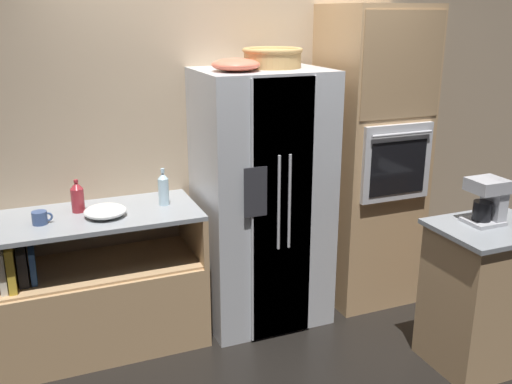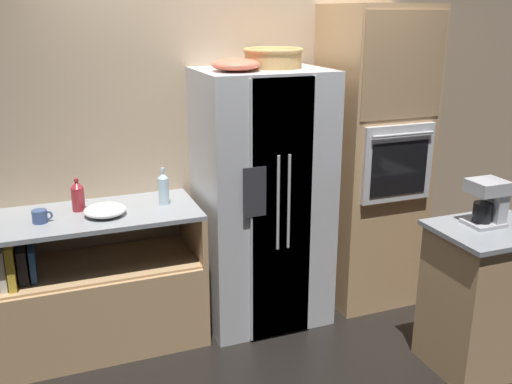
% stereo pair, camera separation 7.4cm
% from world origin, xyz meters
% --- Properties ---
extents(ground_plane, '(20.00, 20.00, 0.00)m').
position_xyz_m(ground_plane, '(0.00, 0.00, 0.00)').
color(ground_plane, black).
extents(wall_back, '(12.00, 0.06, 2.80)m').
position_xyz_m(wall_back, '(0.00, 0.47, 1.40)').
color(wall_back, tan).
rests_on(wall_back, ground_plane).
extents(counter_left, '(1.40, 0.64, 0.94)m').
position_xyz_m(counter_left, '(-1.04, 0.12, 0.35)').
color(counter_left, tan).
rests_on(counter_left, ground_plane).
extents(refrigerator, '(0.87, 0.73, 1.82)m').
position_xyz_m(refrigerator, '(0.17, 0.08, 0.91)').
color(refrigerator, silver).
rests_on(refrigerator, ground_plane).
extents(wall_oven, '(0.67, 0.72, 2.24)m').
position_xyz_m(wall_oven, '(1.06, 0.10, 1.12)').
color(wall_oven, tan).
rests_on(wall_oven, ground_plane).
extents(island_counter, '(0.68, 0.55, 0.94)m').
position_xyz_m(island_counter, '(1.23, -1.01, 0.47)').
color(island_counter, tan).
rests_on(island_counter, ground_plane).
extents(wicker_basket, '(0.41, 0.41, 0.13)m').
position_xyz_m(wicker_basket, '(0.26, 0.14, 1.89)').
color(wicker_basket, tan).
rests_on(wicker_basket, refrigerator).
extents(fruit_bowl, '(0.31, 0.31, 0.08)m').
position_xyz_m(fruit_bowl, '(-0.05, 0.01, 1.86)').
color(fruit_bowl, '#DB664C').
rests_on(fruit_bowl, refrigerator).
extents(bottle_tall, '(0.08, 0.08, 0.22)m').
position_xyz_m(bottle_tall, '(-1.07, 0.21, 1.05)').
color(bottle_tall, maroon).
rests_on(bottle_tall, counter_left).
extents(bottle_short, '(0.07, 0.07, 0.25)m').
position_xyz_m(bottle_short, '(-0.53, 0.14, 1.06)').
color(bottle_short, silver).
rests_on(bottle_short, counter_left).
extents(mug, '(0.12, 0.09, 0.08)m').
position_xyz_m(mug, '(-1.31, 0.06, 0.98)').
color(mug, '#384C7A').
rests_on(mug, counter_left).
extents(mixing_bowl, '(0.27, 0.27, 0.07)m').
position_xyz_m(mixing_bowl, '(-0.93, 0.05, 0.98)').
color(mixing_bowl, white).
rests_on(mixing_bowl, counter_left).
extents(coffee_maker, '(0.21, 0.19, 0.28)m').
position_xyz_m(coffee_maker, '(1.23, -0.95, 1.10)').
color(coffee_maker, '#B2B2B7').
rests_on(coffee_maker, island_counter).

